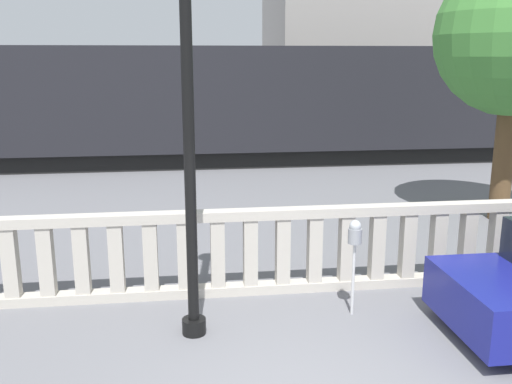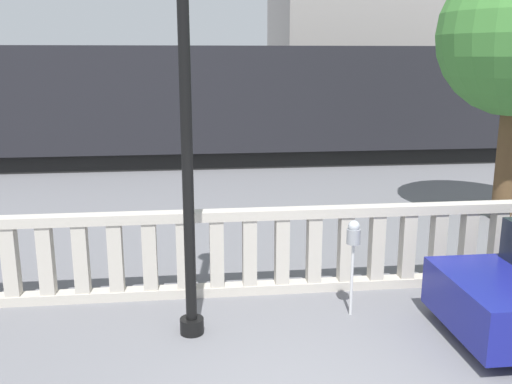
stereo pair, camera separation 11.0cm
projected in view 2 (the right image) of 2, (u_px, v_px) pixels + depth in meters
The scene contains 4 objects.
balustrade at pixel (266, 251), 8.38m from camera, with size 17.78×0.24×1.28m.
lamppost at pixel (186, 104), 6.59m from camera, with size 0.33×0.33×5.25m.
parking_meter at pixel (353, 239), 7.54m from camera, with size 0.18×0.18×1.34m.
train_near at pixel (194, 103), 18.27m from camera, with size 26.94×2.80×4.34m.
Camera 2 is at (-1.07, -4.64, 3.44)m, focal length 40.00 mm.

